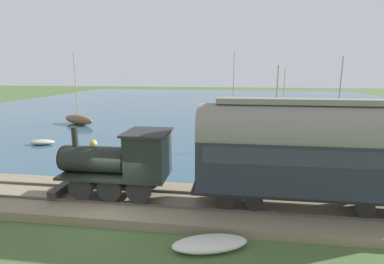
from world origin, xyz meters
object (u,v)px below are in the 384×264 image
(passenger_coach, at_px, (308,148))
(sailboat_brown, at_px, (79,119))
(rowboat_near_shore, at_px, (42,142))
(sailboat_yellow, at_px, (274,140))
(sailboat_blue, at_px, (233,110))
(sailboat_red, at_px, (336,128))
(rowboat_off_pier, at_px, (240,163))
(steam_locomotive, at_px, (123,159))
(beached_dinghy, at_px, (210,244))
(sailboat_teal, at_px, (283,103))

(passenger_coach, height_order, sailboat_brown, sailboat_brown)
(passenger_coach, distance_m, rowboat_near_shore, 22.40)
(sailboat_yellow, bearing_deg, sailboat_blue, -7.41)
(sailboat_red, distance_m, rowboat_near_shore, 27.72)
(sailboat_blue, relative_size, rowboat_off_pier, 4.14)
(sailboat_yellow, distance_m, rowboat_near_shore, 20.05)
(sailboat_yellow, relative_size, rowboat_off_pier, 3.17)
(sailboat_blue, relative_size, sailboat_red, 1.16)
(sailboat_brown, xyz_separation_m, sailboat_blue, (9.89, -18.14, 0.11))
(sailboat_yellow, bearing_deg, steam_locomotive, 126.52)
(sailboat_red, xyz_separation_m, rowboat_near_shore, (-7.64, 26.64, -0.54))
(sailboat_brown, distance_m, sailboat_red, 28.49)
(passenger_coach, xyz_separation_m, beached_dinghy, (-3.07, 3.91, -2.92))
(sailboat_blue, bearing_deg, rowboat_off_pier, 158.52)
(sailboat_brown, relative_size, sailboat_blue, 0.95)
(sailboat_red, relative_size, beached_dinghy, 2.55)
(rowboat_off_pier, bearing_deg, sailboat_blue, -28.23)
(sailboat_red, bearing_deg, rowboat_off_pier, 134.30)
(sailboat_brown, bearing_deg, sailboat_teal, -26.72)
(sailboat_blue, height_order, beached_dinghy, sailboat_blue)
(steam_locomotive, distance_m, rowboat_near_shore, 15.55)
(beached_dinghy, bearing_deg, sailboat_yellow, -15.20)
(steam_locomotive, xyz_separation_m, rowboat_near_shore, (10.41, 11.36, -2.08))
(sailboat_yellow, bearing_deg, rowboat_near_shore, 76.95)
(passenger_coach, height_order, beached_dinghy, passenger_coach)
(sailboat_teal, height_order, beached_dinghy, sailboat_teal)
(steam_locomotive, relative_size, sailboat_red, 0.74)
(rowboat_off_pier, height_order, beached_dinghy, beached_dinghy)
(sailboat_brown, height_order, rowboat_off_pier, sailboat_brown)
(sailboat_brown, bearing_deg, beached_dinghy, -116.90)
(sailboat_brown, distance_m, beached_dinghy, 28.98)
(steam_locomotive, distance_m, beached_dinghy, 5.72)
(rowboat_near_shore, bearing_deg, sailboat_brown, 0.37)
(sailboat_blue, distance_m, sailboat_teal, 13.53)
(steam_locomotive, relative_size, sailboat_brown, 0.67)
(rowboat_off_pier, relative_size, beached_dinghy, 0.71)
(sailboat_blue, distance_m, rowboat_off_pier, 23.16)
(sailboat_blue, xyz_separation_m, rowboat_near_shore, (-19.51, 16.36, -0.51))
(sailboat_yellow, xyz_separation_m, rowboat_near_shore, (-2.08, 19.94, -0.31))
(sailboat_brown, relative_size, sailboat_yellow, 1.24)
(rowboat_off_pier, bearing_deg, passenger_coach, 171.55)
(rowboat_off_pier, bearing_deg, sailboat_brown, 25.01)
(passenger_coach, xyz_separation_m, sailboat_blue, (29.93, 3.25, -2.40))
(steam_locomotive, bearing_deg, sailboat_red, -40.25)
(sailboat_brown, height_order, sailboat_teal, sailboat_brown)
(sailboat_brown, height_order, rowboat_near_shore, sailboat_brown)
(sailboat_teal, bearing_deg, rowboat_near_shore, 142.92)
(sailboat_yellow, relative_size, beached_dinghy, 2.26)
(sailboat_brown, bearing_deg, rowboat_off_pier, -99.28)
(steam_locomotive, xyz_separation_m, sailboat_yellow, (12.49, -8.58, -1.77))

